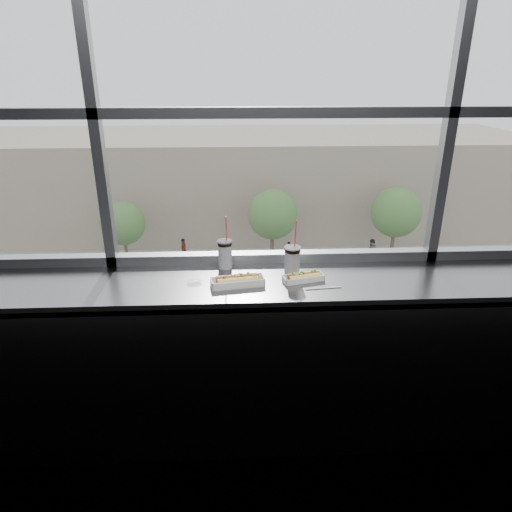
{
  "coord_description": "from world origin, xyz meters",
  "views": [
    {
      "loc": [
        -0.24,
        -1.14,
        2.22
      ],
      "look_at": [
        -0.12,
        1.23,
        1.25
      ],
      "focal_mm": 32.0,
      "sensor_mm": 36.0,
      "label": 1
    }
  ],
  "objects_px": {
    "car_far_a": "(77,277)",
    "car_near_c": "(216,343)",
    "soda_cup_right": "(292,260)",
    "hotdog_tray_left": "(237,281)",
    "tree_left": "(123,224)",
    "car_far_b": "(246,273)",
    "soda_cup_left": "(225,253)",
    "hotdog_tray_right": "(303,277)",
    "car_far_c": "(439,271)",
    "car_near_d": "(401,338)",
    "pedestrian_d": "(372,249)",
    "tree_center": "(273,215)",
    "tree_right": "(396,212)",
    "loose_straw": "(324,288)",
    "pedestrian_a": "(183,247)",
    "wrapper": "(194,281)",
    "car_near_b": "(130,346)",
    "pedestrian_c": "(288,251)"
  },
  "relations": [
    {
      "from": "tree_right",
      "to": "hotdog_tray_right",
      "type": "bearing_deg",
      "value": -111.35
    },
    {
      "from": "hotdog_tray_left",
      "to": "car_near_d",
      "type": "xyz_separation_m",
      "value": [
        7.94,
        16.34,
        -11.02
      ]
    },
    {
      "from": "wrapper",
      "to": "pedestrian_a",
      "type": "relative_size",
      "value": 0.05
    },
    {
      "from": "wrapper",
      "to": "car_far_b",
      "type": "height_order",
      "value": "wrapper"
    },
    {
      "from": "pedestrian_c",
      "to": "tree_center",
      "type": "distance_m",
      "value": 2.95
    },
    {
      "from": "hotdog_tray_left",
      "to": "tree_right",
      "type": "distance_m",
      "value": 31.68
    },
    {
      "from": "pedestrian_c",
      "to": "soda_cup_left",
      "type": "bearing_deg",
      "value": -97.89
    },
    {
      "from": "loose_straw",
      "to": "pedestrian_a",
      "type": "height_order",
      "value": "loose_straw"
    },
    {
      "from": "soda_cup_left",
      "to": "car_far_c",
      "type": "height_order",
      "value": "soda_cup_left"
    },
    {
      "from": "soda_cup_left",
      "to": "tree_center",
      "type": "distance_m",
      "value": 29.45
    },
    {
      "from": "soda_cup_left",
      "to": "soda_cup_right",
      "type": "xyz_separation_m",
      "value": [
        0.39,
        -0.15,
        0.01
      ]
    },
    {
      "from": "car_far_a",
      "to": "car_near_c",
      "type": "xyz_separation_m",
      "value": [
        9.07,
        -8.0,
        0.05
      ]
    },
    {
      "from": "hotdog_tray_right",
      "to": "wrapper",
      "type": "height_order",
      "value": "hotdog_tray_right"
    },
    {
      "from": "loose_straw",
      "to": "car_far_a",
      "type": "relative_size",
      "value": 0.03
    },
    {
      "from": "wrapper",
      "to": "tree_left",
      "type": "height_order",
      "value": "wrapper"
    },
    {
      "from": "car_far_a",
      "to": "tree_left",
      "type": "distance_m",
      "value": 5.09
    },
    {
      "from": "hotdog_tray_left",
      "to": "tree_right",
      "type": "bearing_deg",
      "value": 59.07
    },
    {
      "from": "tree_right",
      "to": "soda_cup_left",
      "type": "bearing_deg",
      "value": -112.28
    },
    {
      "from": "pedestrian_a",
      "to": "tree_center",
      "type": "relative_size",
      "value": 0.36
    },
    {
      "from": "car_far_c",
      "to": "tree_right",
      "type": "distance_m",
      "value": 5.22
    },
    {
      "from": "tree_center",
      "to": "tree_right",
      "type": "relative_size",
      "value": 0.99
    },
    {
      "from": "soda_cup_right",
      "to": "hotdog_tray_left",
      "type": "bearing_deg",
      "value": -161.68
    },
    {
      "from": "hotdog_tray_left",
      "to": "car_near_c",
      "type": "bearing_deg",
      "value": 84.65
    },
    {
      "from": "tree_right",
      "to": "hotdog_tray_left",
      "type": "bearing_deg",
      "value": -111.98
    },
    {
      "from": "car_near_d",
      "to": "pedestrian_c",
      "type": "xyz_separation_m",
      "value": [
        -4.14,
        11.85,
        -0.04
      ]
    },
    {
      "from": "wrapper",
      "to": "car_near_b",
      "type": "height_order",
      "value": "wrapper"
    },
    {
      "from": "soda_cup_left",
      "to": "tree_left",
      "type": "relative_size",
      "value": 0.07
    },
    {
      "from": "car_far_c",
      "to": "pedestrian_a",
      "type": "height_order",
      "value": "pedestrian_a"
    },
    {
      "from": "hotdog_tray_left",
      "to": "car_near_b",
      "type": "bearing_deg",
      "value": 98.42
    },
    {
      "from": "loose_straw",
      "to": "wrapper",
      "type": "height_order",
      "value": "wrapper"
    },
    {
      "from": "tree_center",
      "to": "car_far_a",
      "type": "bearing_deg",
      "value": -162.54
    },
    {
      "from": "soda_cup_left",
      "to": "car_far_b",
      "type": "xyz_separation_m",
      "value": [
        0.67,
        24.09,
        -11.07
      ]
    },
    {
      "from": "tree_left",
      "to": "hotdog_tray_right",
      "type": "bearing_deg",
      "value": -73.82
    },
    {
      "from": "car_far_b",
      "to": "pedestrian_a",
      "type": "bearing_deg",
      "value": 39.47
    },
    {
      "from": "car_near_b",
      "to": "tree_center",
      "type": "relative_size",
      "value": 1.11
    },
    {
      "from": "tree_left",
      "to": "car_far_b",
      "type": "bearing_deg",
      "value": -25.39
    },
    {
      "from": "pedestrian_d",
      "to": "tree_left",
      "type": "relative_size",
      "value": 0.46
    },
    {
      "from": "soda_cup_left",
      "to": "car_near_c",
      "type": "relative_size",
      "value": 0.05
    },
    {
      "from": "car_near_c",
      "to": "pedestrian_a",
      "type": "distance_m",
      "value": 13.3
    },
    {
      "from": "car_near_d",
      "to": "pedestrian_d",
      "type": "distance_m",
      "value": 11.83
    },
    {
      "from": "soda_cup_right",
      "to": "car_far_a",
      "type": "distance_m",
      "value": 28.63
    },
    {
      "from": "car_far_a",
      "to": "loose_straw",
      "type": "bearing_deg",
      "value": -151.07
    },
    {
      "from": "hotdog_tray_left",
      "to": "hotdog_tray_right",
      "type": "relative_size",
      "value": 1.25
    },
    {
      "from": "hotdog_tray_left",
      "to": "soda_cup_right",
      "type": "height_order",
      "value": "soda_cup_right"
    },
    {
      "from": "loose_straw",
      "to": "pedestrian_c",
      "type": "bearing_deg",
      "value": 77.28
    },
    {
      "from": "car_far_c",
      "to": "tree_center",
      "type": "xyz_separation_m",
      "value": [
        -10.64,
        4.0,
        2.78
      ]
    },
    {
      "from": "loose_straw",
      "to": "tree_left",
      "type": "distance_m",
      "value": 30.89
    },
    {
      "from": "wrapper",
      "to": "car_far_a",
      "type": "bearing_deg",
      "value": 112.07
    },
    {
      "from": "hotdog_tray_right",
      "to": "car_far_c",
      "type": "xyz_separation_m",
      "value": [
        12.88,
        24.3,
        -11.14
      ]
    },
    {
      "from": "car_far_b",
      "to": "tree_left",
      "type": "height_order",
      "value": "tree_left"
    }
  ]
}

